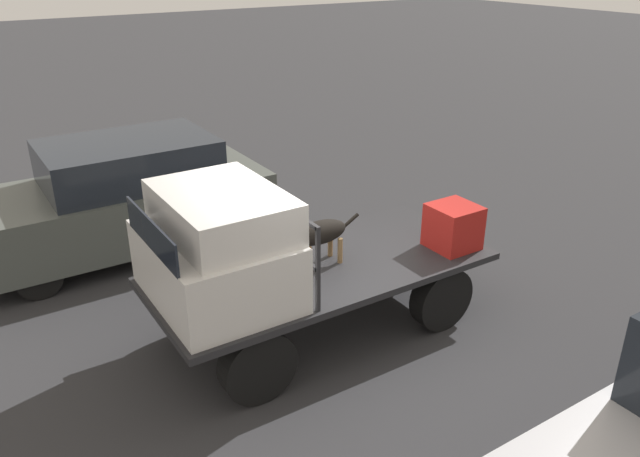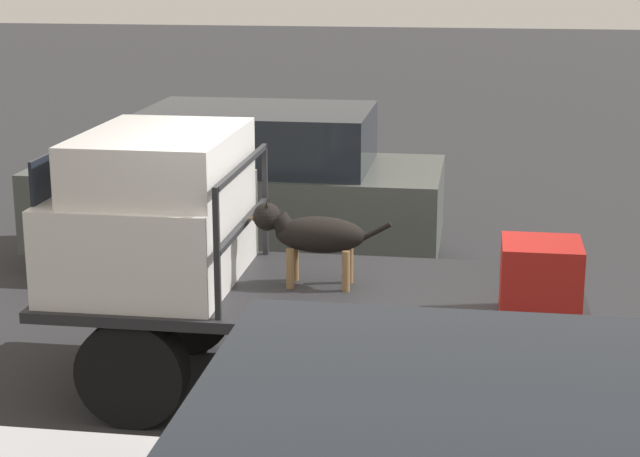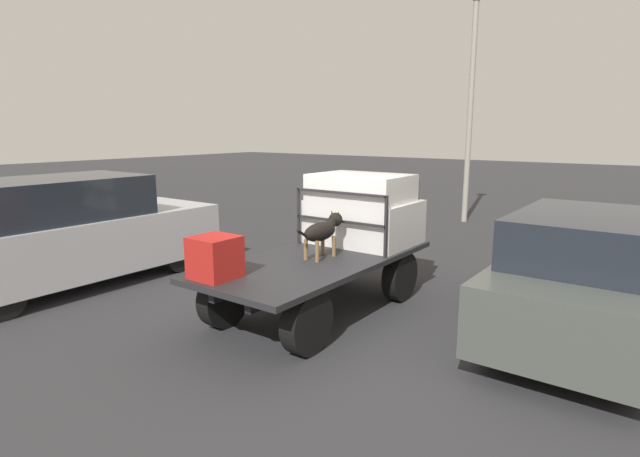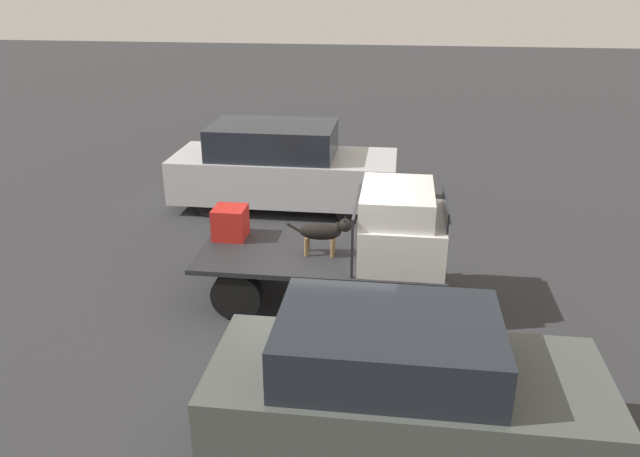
# 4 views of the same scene
# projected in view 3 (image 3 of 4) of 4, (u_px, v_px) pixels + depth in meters

# --- Properties ---
(ground_plane) EXTENTS (80.00, 80.00, 0.00)m
(ground_plane) POSITION_uv_depth(u_px,v_px,m) (318.00, 312.00, 7.65)
(ground_plane) COLOR #2D2D30
(flatbed_truck) EXTENTS (3.99, 1.81, 0.86)m
(flatbed_truck) POSITION_uv_depth(u_px,v_px,m) (318.00, 273.00, 7.53)
(flatbed_truck) COLOR black
(flatbed_truck) RESTS_ON ground
(truck_cab) EXTENTS (1.31, 1.69, 1.16)m
(truck_cab) POSITION_uv_depth(u_px,v_px,m) (363.00, 210.00, 8.38)
(truck_cab) COLOR silver
(truck_cab) RESTS_ON flatbed_truck
(truck_headboard) EXTENTS (0.04, 1.69, 0.94)m
(truck_headboard) POSITION_uv_depth(u_px,v_px,m) (340.00, 212.00, 7.82)
(truck_headboard) COLOR #232326
(truck_headboard) RESTS_ON flatbed_truck
(dog) EXTENTS (1.10, 0.28, 0.67)m
(dog) POSITION_uv_depth(u_px,v_px,m) (323.00, 230.00, 7.44)
(dog) COLOR brown
(dog) RESTS_ON flatbed_truck
(cargo_crate) EXTENTS (0.54, 0.54, 0.54)m
(cargo_crate) POSITION_uv_depth(u_px,v_px,m) (215.00, 257.00, 6.41)
(cargo_crate) COLOR #AD1E19
(cargo_crate) RESTS_ON flatbed_truck
(parked_sedan) EXTENTS (4.35, 1.81, 1.71)m
(parked_sedan) POSITION_uv_depth(u_px,v_px,m) (585.00, 276.00, 6.57)
(parked_sedan) COLOR black
(parked_sedan) RESTS_ON ground
(parked_pickup_far) EXTENTS (5.08, 1.99, 1.94)m
(parked_pickup_far) POSITION_uv_depth(u_px,v_px,m) (70.00, 233.00, 8.85)
(parked_pickup_far) COLOR black
(parked_pickup_far) RESTS_ON ground
(light_pole_near) EXTENTS (0.45, 0.45, 6.74)m
(light_pole_near) POSITION_uv_depth(u_px,v_px,m) (472.00, 72.00, 14.34)
(light_pole_near) COLOR gray
(light_pole_near) RESTS_ON ground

